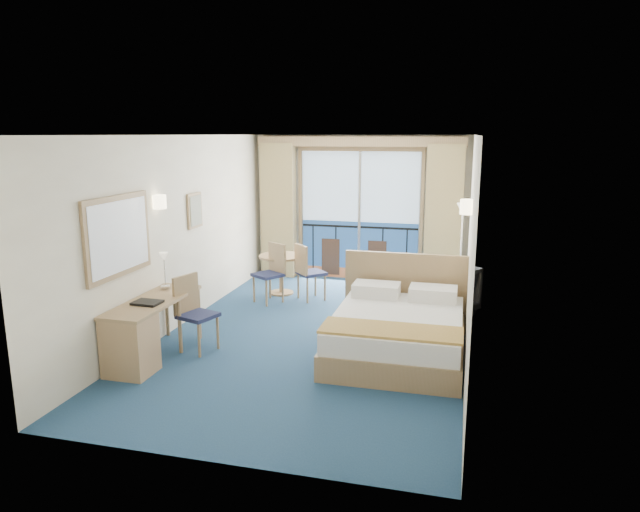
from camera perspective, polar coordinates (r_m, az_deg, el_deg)
The scene contains 22 objects.
floor at distance 7.95m, azimuth -0.43°, elevation -7.84°, with size 6.50×6.50×0.00m, color navy.
room_walls at distance 7.53m, azimuth -0.45°, elevation 4.98°, with size 4.04×6.54×2.72m.
balcony_door at distance 10.73m, azimuth 3.92°, elevation 3.67°, with size 2.36×0.03×2.52m.
curtain_left at distance 10.96m, azimuth -4.19°, elevation 4.54°, with size 0.65×0.22×2.55m, color tan.
curtain_right at distance 10.40m, azimuth 12.27°, elevation 3.89°, with size 0.65×0.22×2.55m, color tan.
pelmet at distance 10.50m, azimuth 3.96°, elevation 11.36°, with size 3.80×0.25×0.18m, color #9F7D56.
mirror at distance 7.02m, azimuth -19.51°, elevation 1.87°, with size 0.05×1.25×0.95m.
wall_print at distance 8.67m, azimuth -12.40°, elevation 4.46°, with size 0.04×0.42×0.52m.
sconce_left at distance 7.71m, azimuth -15.77°, elevation 5.24°, with size 0.18×0.18×0.18m, color beige.
sconce_right at distance 7.13m, azimuth 14.54°, elevation 4.77°, with size 0.18×0.18×0.18m, color beige.
bed at distance 7.24m, azimuth 7.82°, elevation -7.39°, with size 1.75×2.08×1.10m.
nightstand at distance 8.66m, azimuth 12.94°, elevation -4.66°, with size 0.40×0.38×0.52m, color tan.
phone at distance 8.61m, azimuth 13.01°, elevation -2.71°, with size 0.16×0.12×0.07m, color white.
armchair at distance 8.94m, azimuth 12.21°, elevation -3.29°, with size 0.82×0.84×0.76m, color #4C535C.
floor_lamp at distance 9.55m, azimuth 14.02°, elevation 2.81°, with size 0.22×0.22×1.62m.
desk at distance 7.02m, azimuth -17.97°, elevation -7.70°, with size 0.54×1.56×0.73m.
desk_chair at distance 7.44m, azimuth -12.60°, elevation -5.14°, with size 0.53×0.53×0.97m.
folder at distance 7.11m, azimuth -16.90°, elevation -4.48°, with size 0.32×0.24×0.03m, color black.
desk_lamp at distance 7.65m, azimuth -15.33°, elevation -0.67°, with size 0.12×0.12×0.46m.
round_table at distance 9.82m, azimuth -3.91°, elevation -0.86°, with size 0.75×0.75×0.68m.
table_chair_a at distance 9.40m, azimuth -1.31°, elevation -1.29°, with size 0.58×0.58×0.95m.
table_chair_b at distance 9.36m, azimuth -4.82°, elevation -1.33°, with size 0.58×0.58×0.96m.
Camera 1 is at (1.91, -7.23, 2.71)m, focal length 32.00 mm.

